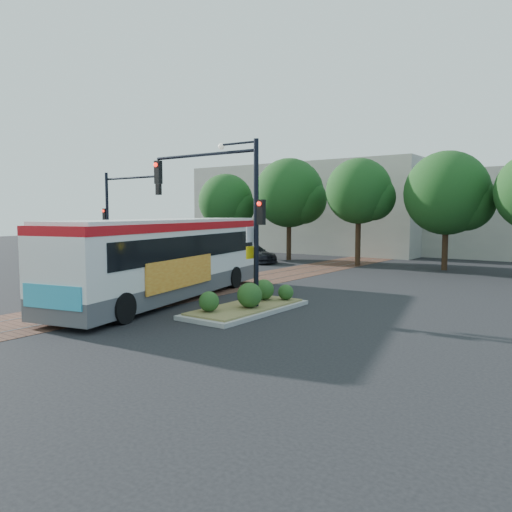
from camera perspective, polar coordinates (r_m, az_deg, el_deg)
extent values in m
plane|color=black|center=(22.17, -9.55, -4.44)|extent=(120.00, 120.00, 0.00)
cube|color=brown|center=(25.10, -3.04, -3.26)|extent=(3.60, 40.00, 0.01)
cube|color=slate|center=(25.57, -4.35, -3.09)|extent=(0.06, 40.00, 0.01)
cube|color=slate|center=(24.64, -1.68, -3.39)|extent=(0.06, 40.00, 0.01)
cylinder|color=#382314|center=(40.52, -3.44, 1.91)|extent=(0.36, 0.36, 2.86)
sphere|color=#103314|center=(40.47, -3.47, 6.27)|extent=(4.40, 4.40, 4.40)
cylinder|color=#382314|center=(37.96, 3.78, 1.90)|extent=(0.36, 0.36, 3.12)
sphere|color=#103314|center=(37.93, 3.81, 7.20)|extent=(5.20, 5.20, 5.20)
cylinder|color=#382314|center=(34.42, 11.57, 1.71)|extent=(0.36, 0.36, 3.39)
sphere|color=#103314|center=(34.40, 11.67, 7.28)|extent=(4.40, 4.40, 4.40)
cylinder|color=#382314|center=(33.35, 20.78, 0.93)|extent=(0.36, 0.36, 2.86)
sphere|color=#103314|center=(33.30, 20.96, 6.74)|extent=(5.20, 5.20, 5.20)
cube|color=#ADA899|center=(49.35, 7.25, 5.42)|extent=(22.00, 12.00, 8.00)
cube|color=#4D4D50|center=(21.03, -10.14, -3.39)|extent=(5.28, 12.67, 0.72)
cube|color=white|center=(20.88, -10.20, 0.26)|extent=(5.30, 12.67, 1.96)
cube|color=black|center=(21.12, -9.75, 1.17)|extent=(5.09, 11.48, 0.93)
cube|color=red|center=(20.82, -10.25, 3.38)|extent=(5.34, 12.68, 0.31)
cube|color=white|center=(20.82, -10.25, 3.95)|extent=(5.13, 12.25, 0.14)
cube|color=black|center=(16.14, -22.00, 0.08)|extent=(1.64, 0.49, 0.93)
cube|color=#31A4C4|center=(16.17, -22.30, -4.36)|extent=(2.23, 0.57, 0.72)
cube|color=orange|center=(19.36, -8.50, -1.93)|extent=(1.10, 4.55, 1.14)
cylinder|color=black|center=(18.33, -20.92, -5.04)|extent=(0.58, 1.09, 1.03)
cylinder|color=black|center=(16.79, -15.02, -5.78)|extent=(0.58, 1.09, 1.03)
cylinder|color=black|center=(24.97, -7.52, -2.15)|extent=(0.58, 1.09, 1.03)
cylinder|color=black|center=(23.86, -2.58, -2.45)|extent=(0.58, 1.09, 1.03)
cube|color=gray|center=(18.29, -1.12, -6.14)|extent=(2.20, 5.20, 0.15)
cube|color=olive|center=(18.27, -1.12, -5.78)|extent=(1.90, 4.80, 0.08)
sphere|color=#1E4719|center=(17.23, -5.40, -5.15)|extent=(0.70, 0.70, 0.70)
sphere|color=#1E4719|center=(17.85, -0.73, -4.44)|extent=(0.90, 0.90, 0.90)
sphere|color=#1E4719|center=(19.43, 0.89, -3.82)|extent=(0.80, 0.80, 0.80)
sphere|color=#1E4719|center=(19.47, 3.43, -4.10)|extent=(0.60, 0.60, 0.60)
cylinder|color=black|center=(17.94, 0.02, 3.74)|extent=(0.18, 0.18, 6.00)
cylinder|color=black|center=(19.62, -6.04, 11.43)|extent=(5.00, 0.12, 0.12)
cube|color=black|center=(21.31, -11.11, 9.37)|extent=(0.28, 0.22, 0.95)
sphere|color=#FF190C|center=(21.24, -11.41, 10.19)|extent=(0.18, 0.18, 0.18)
cube|color=black|center=(17.80, 0.60, 5.02)|extent=(0.26, 0.20, 0.90)
sphere|color=#FF190C|center=(17.70, 0.35, 5.99)|extent=(0.16, 0.16, 0.16)
cube|color=white|center=(17.96, -0.67, 2.47)|extent=(0.04, 0.45, 0.55)
cube|color=yellow|center=(18.00, -0.67, 0.40)|extent=(0.04, 0.45, 0.45)
cylinder|color=black|center=(18.58, -2.03, 12.75)|extent=(1.60, 0.08, 0.08)
sphere|color=silver|center=(19.07, -3.98, 12.39)|extent=(0.24, 0.24, 0.24)
cylinder|color=black|center=(31.68, -16.61, 3.69)|extent=(0.18, 0.18, 6.00)
cylinder|color=black|center=(29.99, -14.08, 8.66)|extent=(4.50, 0.12, 0.12)
cube|color=black|center=(28.28, -11.08, 7.83)|extent=(0.28, 0.22, 0.95)
sphere|color=#FF190C|center=(28.20, -11.30, 8.44)|extent=(0.18, 0.18, 0.18)
cube|color=black|center=(31.85, -16.87, 4.41)|extent=(0.26, 0.20, 0.90)
sphere|color=#FF190C|center=(31.77, -17.07, 4.95)|extent=(0.16, 0.16, 0.16)
imported|color=black|center=(29.94, -20.30, -0.64)|extent=(0.71, 0.60, 1.65)
imported|color=black|center=(35.96, -0.52, 0.29)|extent=(4.84, 3.05, 1.31)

